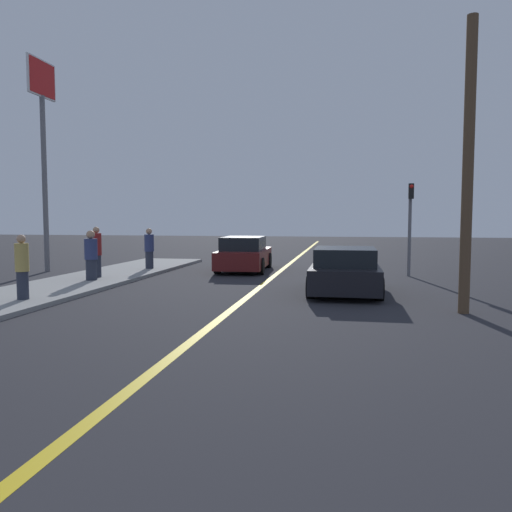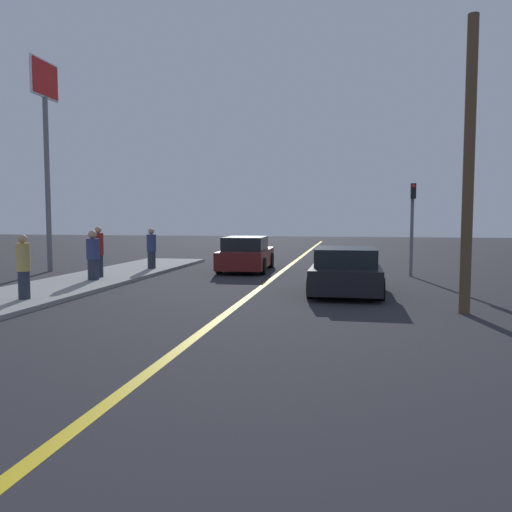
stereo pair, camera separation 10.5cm
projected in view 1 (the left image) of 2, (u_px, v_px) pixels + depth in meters
The scene contains 11 objects.
road_center_line at pixel (267, 281), 16.87m from camera, with size 0.20×60.00×0.01m.
sidewalk_left at pixel (4, 300), 12.58m from camera, with size 2.97×25.11×0.12m.
car_near_right_lane at pixel (345, 271), 14.19m from camera, with size 2.01×3.90×1.30m.
car_ahead_center at pixel (244, 254), 20.24m from camera, with size 2.05×4.33×1.39m.
pedestrian_near_curb at pixel (22, 267), 12.34m from camera, with size 0.33×0.33×1.61m.
pedestrian_mid_group at pixel (91, 256), 16.22m from camera, with size 0.42×0.42×1.62m.
pedestrian_far_standing at pixel (97, 252), 17.00m from camera, with size 0.34×0.34×1.73m.
pedestrian_by_sign at pixel (149, 249), 19.96m from camera, with size 0.37×0.37×1.62m.
traffic_light at pixel (410, 219), 18.16m from camera, with size 0.18×0.40×3.38m.
roadside_sign at pixel (43, 118), 19.50m from camera, with size 0.20×1.74×8.28m.
utility_pole at pixel (468, 167), 10.95m from camera, with size 0.24×0.24×6.50m.
Camera 1 is at (2.63, 1.44, 2.13)m, focal length 35.00 mm.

